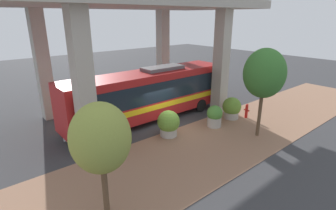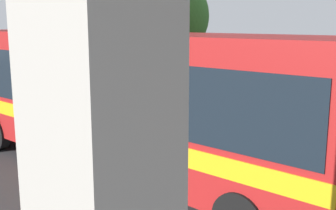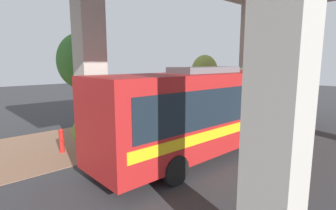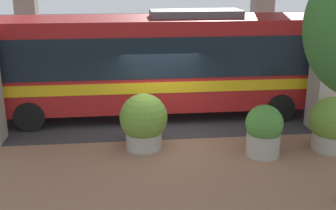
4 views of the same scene
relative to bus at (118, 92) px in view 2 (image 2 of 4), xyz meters
name	(u,v)px [view 2 (image 2 of 4)]	position (x,y,z in m)	size (l,w,h in m)	color
ground_plane	(184,149)	(-2.50, 0.11, -2.03)	(80.00, 80.00, 0.00)	#38383A
sidewalk_strip	(238,130)	(-5.50, 0.11, -2.02)	(6.00, 40.00, 0.02)	#936B51
bus	(118,92)	(0.00, 0.00, 0.00)	(2.70, 12.53, 3.75)	#B21E1E
fire_hydrant	(107,100)	(-4.35, -5.63, -1.48)	(0.44, 0.21, 1.09)	red
planter_front	(212,123)	(-3.01, 0.75, -1.20)	(1.41, 1.41, 1.67)	#ADA89E
planter_middle	(151,106)	(-3.88, -2.59, -1.28)	(1.05, 1.05, 1.50)	#ADA89E
planter_back	(110,99)	(-3.70, -4.70, -1.24)	(1.35, 1.35, 1.60)	#ADA89E
street_tree_near	(179,17)	(-6.59, -3.57, 1.95)	(2.45, 2.45, 5.47)	brown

